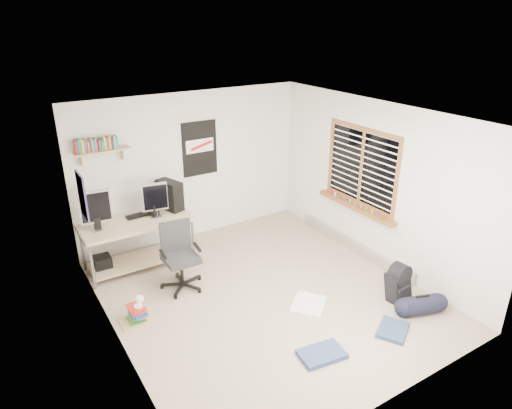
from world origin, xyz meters
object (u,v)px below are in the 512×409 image
book_stack (137,310)px  backpack (398,286)px  desk (139,244)px  duffel_bag (421,304)px  office_chair (181,257)px

book_stack → backpack: bearing=-24.3°
desk → duffel_bag: bearing=-49.8°
desk → office_chair: 0.98m
desk → backpack: desk is taller
office_chair → duffel_bag: office_chair is taller
duffel_bag → book_stack: (-3.19, 1.84, 0.01)m
office_chair → book_stack: 0.95m
office_chair → desk: bearing=115.1°
desk → book_stack: (-0.49, -1.31, -0.21)m
office_chair → backpack: bearing=-30.4°
backpack → office_chair: bearing=137.2°
desk → book_stack: size_ratio=3.73×
office_chair → backpack: 3.02m
desk → backpack: bearing=-45.9°
backpack → duffel_bag: 0.41m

